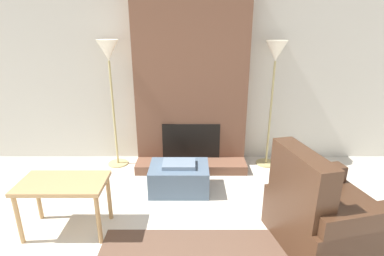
{
  "coord_description": "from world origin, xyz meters",
  "views": [
    {
      "loc": [
        0.01,
        -0.96,
        2.02
      ],
      "look_at": [
        0.0,
        3.09,
        0.59
      ],
      "focal_mm": 28.0,
      "sensor_mm": 36.0,
      "label": 1
    }
  ],
  "objects": [
    {
      "name": "wall_back",
      "position": [
        0.0,
        3.42,
        1.3
      ],
      "size": [
        6.92,
        0.06,
        2.6
      ],
      "primitive_type": "cube",
      "color": "beige",
      "rests_on": "ground_plane"
    },
    {
      "name": "fireplace",
      "position": [
        0.0,
        3.22,
        1.23
      ],
      "size": [
        1.57,
        0.64,
        2.6
      ],
      "color": "brown",
      "rests_on": "ground_plane"
    },
    {
      "name": "floor_lamp_left",
      "position": [
        -1.11,
        3.14,
        1.53
      ],
      "size": [
        0.3,
        0.3,
        1.81
      ],
      "color": "tan",
      "rests_on": "ground_plane"
    },
    {
      "name": "side_table",
      "position": [
        -1.25,
        1.61,
        0.48
      ],
      "size": [
        0.84,
        0.47,
        0.56
      ],
      "color": "tan",
      "rests_on": "ground_plane"
    },
    {
      "name": "armchair",
      "position": [
        1.22,
        1.41,
        0.3
      ],
      "size": [
        1.07,
        1.08,
        0.99
      ],
      "rotation": [
        0.0,
        0.0,
        1.8
      ],
      "color": "#422819",
      "rests_on": "ground_plane"
    },
    {
      "name": "floor_lamp_right",
      "position": [
        1.13,
        3.14,
        1.52
      ],
      "size": [
        0.3,
        0.3,
        1.8
      ],
      "color": "tan",
      "rests_on": "ground_plane"
    },
    {
      "name": "ottoman",
      "position": [
        -0.15,
        2.39,
        0.18
      ],
      "size": [
        0.73,
        0.51,
        0.39
      ],
      "color": "slate",
      "rests_on": "ground_plane"
    }
  ]
}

